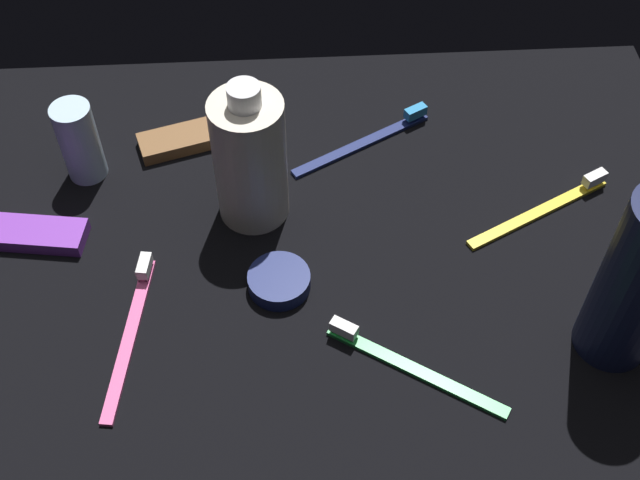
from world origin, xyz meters
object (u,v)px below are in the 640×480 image
(deodorant_stick, at_px, (79,142))
(cream_tin_left, at_px, (279,281))
(toothbrush_pink, at_px, (131,325))
(lotion_bottle, at_px, (639,281))
(toothbrush_navy, at_px, (370,138))
(toothbrush_green, at_px, (405,363))
(snack_bar_brown, at_px, (185,139))
(bodywash_bottle, at_px, (250,159))
(snack_bar_purple, at_px, (35,234))
(toothbrush_yellow, at_px, (547,206))

(deodorant_stick, bearing_deg, cream_tin_left, -39.01)
(deodorant_stick, height_order, toothbrush_pink, deodorant_stick)
(lotion_bottle, bearing_deg, toothbrush_navy, 125.49)
(toothbrush_green, height_order, snack_bar_brown, toothbrush_green)
(bodywash_bottle, bearing_deg, deodorant_stick, 160.61)
(lotion_bottle, bearing_deg, cream_tin_left, 165.10)
(deodorant_stick, bearing_deg, snack_bar_purple, -114.65)
(lotion_bottle, relative_size, bodywash_bottle, 1.30)
(toothbrush_pink, distance_m, snack_bar_purple, 0.16)
(bodywash_bottle, bearing_deg, toothbrush_pink, -128.92)
(lotion_bottle, height_order, cream_tin_left, lotion_bottle)
(bodywash_bottle, distance_m, toothbrush_yellow, 0.32)
(deodorant_stick, height_order, snack_bar_purple, deodorant_stick)
(toothbrush_green, xyz_separation_m, toothbrush_yellow, (0.17, 0.18, 0.00))
(lotion_bottle, relative_size, cream_tin_left, 3.52)
(snack_bar_brown, bearing_deg, bodywash_bottle, -69.99)
(toothbrush_yellow, bearing_deg, snack_bar_purple, -179.06)
(lotion_bottle, relative_size, snack_bar_purple, 2.09)
(toothbrush_green, bearing_deg, bodywash_bottle, 124.20)
(deodorant_stick, xyz_separation_m, toothbrush_yellow, (0.49, -0.08, -0.04))
(toothbrush_pink, bearing_deg, bodywash_bottle, 51.08)
(bodywash_bottle, relative_size, snack_bar_purple, 1.61)
(lotion_bottle, bearing_deg, toothbrush_green, -175.42)
(deodorant_stick, distance_m, toothbrush_navy, 0.32)
(toothbrush_pink, height_order, snack_bar_purple, toothbrush_pink)
(lotion_bottle, distance_m, toothbrush_green, 0.21)
(lotion_bottle, xyz_separation_m, toothbrush_navy, (-0.20, 0.28, -0.09))
(deodorant_stick, distance_m, snack_bar_brown, 0.12)
(bodywash_bottle, bearing_deg, snack_bar_purple, -172.85)
(lotion_bottle, distance_m, snack_bar_purple, 0.58)
(deodorant_stick, xyz_separation_m, cream_tin_left, (0.21, -0.17, -0.04))
(bodywash_bottle, xyz_separation_m, snack_bar_purple, (-0.23, -0.03, -0.07))
(toothbrush_pink, relative_size, cream_tin_left, 2.91)
(toothbrush_green, relative_size, toothbrush_yellow, 0.95)
(toothbrush_navy, relative_size, snack_bar_brown, 1.57)
(lotion_bottle, distance_m, toothbrush_pink, 0.46)
(toothbrush_green, xyz_separation_m, snack_bar_purple, (-0.36, 0.17, 0.00))
(deodorant_stick, height_order, toothbrush_yellow, deodorant_stick)
(lotion_bottle, bearing_deg, toothbrush_pink, 174.92)
(lotion_bottle, distance_m, deodorant_stick, 0.57)
(bodywash_bottle, relative_size, toothbrush_pink, 0.93)
(deodorant_stick, relative_size, toothbrush_navy, 0.57)
(snack_bar_brown, bearing_deg, toothbrush_navy, -19.35)
(snack_bar_purple, bearing_deg, deodorant_stick, 73.76)
(lotion_bottle, distance_m, toothbrush_yellow, 0.19)
(snack_bar_purple, bearing_deg, lotion_bottle, -7.30)
(deodorant_stick, xyz_separation_m, toothbrush_pink, (0.07, -0.21, -0.04))
(lotion_bottle, xyz_separation_m, deodorant_stick, (-0.51, 0.25, -0.05))
(toothbrush_green, relative_size, snack_bar_brown, 1.52)
(bodywash_bottle, height_order, toothbrush_green, bodywash_bottle)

